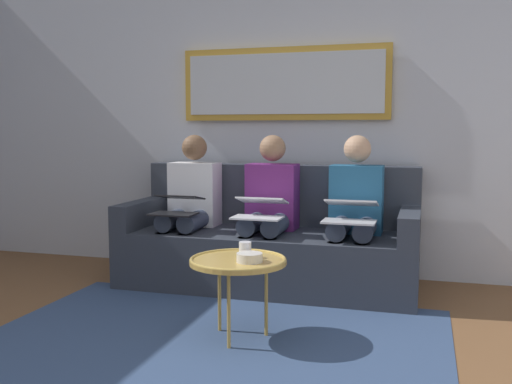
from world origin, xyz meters
The scene contains 13 objects.
wall_rear centered at (0.00, -2.60, 1.30)m, with size 6.00×0.12×2.60m, color #B7BCC6.
area_rug centered at (0.00, -0.85, 0.00)m, with size 2.60×1.80×0.01m, color #33476B.
couch centered at (0.00, -2.12, 0.31)m, with size 2.20×0.90×0.90m.
framed_mirror centered at (0.00, -2.51, 1.55)m, with size 1.71×0.05×0.59m.
coffee_table centered at (-0.13, -0.90, 0.44)m, with size 0.54×0.54×0.47m.
cup centered at (-0.15, -0.96, 0.50)m, with size 0.07×0.07×0.09m, color silver.
bowl centered at (-0.21, -0.86, 0.48)m, with size 0.14×0.14×0.05m, color beige.
person_left centered at (-0.64, -2.05, 0.61)m, with size 0.38×0.58×1.14m.
laptop_silver centered at (-0.64, -1.80, 0.63)m, with size 0.35×0.35×0.15m.
person_middle centered at (0.00, -2.05, 0.61)m, with size 0.38×0.58×1.14m.
laptop_white centered at (0.00, -1.80, 0.63)m, with size 0.35×0.34×0.15m.
person_right centered at (0.64, -2.05, 0.61)m, with size 0.38×0.58×1.14m.
laptop_black centered at (0.64, -1.80, 0.63)m, with size 0.33×0.34×0.14m.
Camera 1 is at (-1.12, 2.13, 1.18)m, focal length 40.77 mm.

